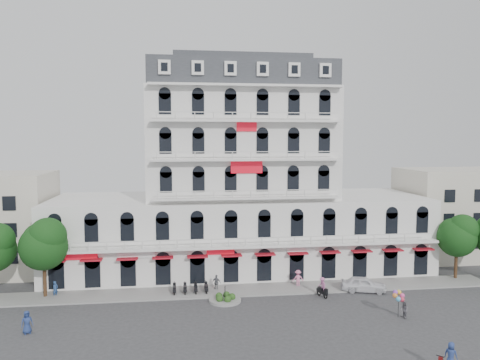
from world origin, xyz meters
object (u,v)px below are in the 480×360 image
at_px(rider_east, 451,358).
at_px(balloon_vendor, 402,304).
at_px(parked_car, 364,284).
at_px(rider_center, 322,287).

xyz_separation_m(rider_east, balloon_vendor, (1.39, 9.95, 0.16)).
relative_size(parked_car, rider_east, 2.07).
relative_size(rider_center, balloon_vendor, 0.85).
height_order(rider_center, balloon_vendor, balloon_vendor).
height_order(parked_car, balloon_vendor, balloon_vendor).
xyz_separation_m(rider_center, balloon_vendor, (5.39, -6.33, 0.22)).
distance_m(rider_east, balloon_vendor, 10.05).
relative_size(rider_east, rider_center, 1.09).
relative_size(parked_car, balloon_vendor, 1.91).
relative_size(parked_car, rider_center, 2.25).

